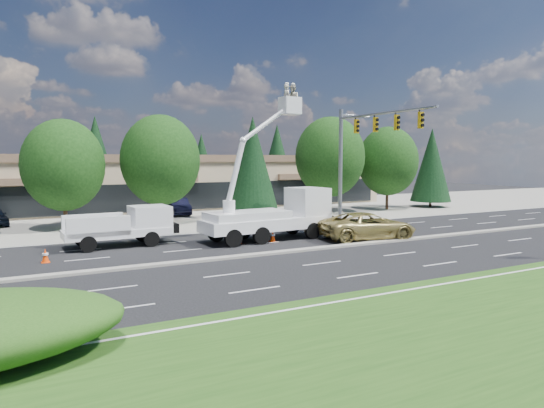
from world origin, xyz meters
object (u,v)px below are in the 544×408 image
utility_pickup (125,230)px  minivan (368,226)px  bucket_truck (276,207)px  signal_mast (358,146)px

utility_pickup → minivan: (14.07, -4.77, -0.09)m
utility_pickup → bucket_truck: bearing=-14.3°
signal_mast → utility_pickup: (-17.53, -0.83, -5.11)m
minivan → signal_mast: bearing=-22.0°
signal_mast → bucket_truck: bucket_truck is taller
bucket_truck → utility_pickup: bearing=163.8°
utility_pickup → bucket_truck: bucket_truck is taller
bucket_truck → signal_mast: bearing=14.2°
minivan → bucket_truck: bearing=71.1°
utility_pickup → minivan: 14.86m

